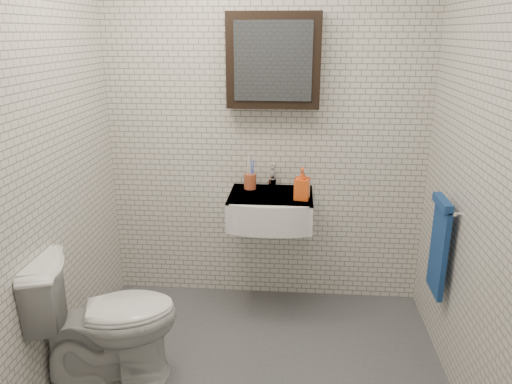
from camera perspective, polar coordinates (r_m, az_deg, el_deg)
ground at (r=3.02m, az=-0.34°, el=-20.44°), size 2.20×2.00×0.01m
room_shell at (r=2.41m, az=-0.40°, el=8.04°), size 2.22×2.02×2.51m
washbasin at (r=3.30m, az=1.66°, el=-2.03°), size 0.55×0.50×0.20m
faucet at (r=3.43m, az=1.88°, el=1.62°), size 0.06×0.20×0.15m
mirror_cabinet at (r=3.30m, az=2.01°, el=14.77°), size 0.60×0.15×0.60m
towel_rail at (r=3.06m, az=20.24°, el=-5.44°), size 0.09×0.30×0.58m
toothbrush_cup at (r=3.41m, az=-0.68°, el=1.31°), size 0.10×0.10×0.23m
soap_bottle at (r=3.19m, az=5.29°, el=0.94°), size 0.11×0.11×0.21m
toilet at (r=2.92m, az=-16.76°, el=-13.63°), size 0.86×0.65×0.78m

